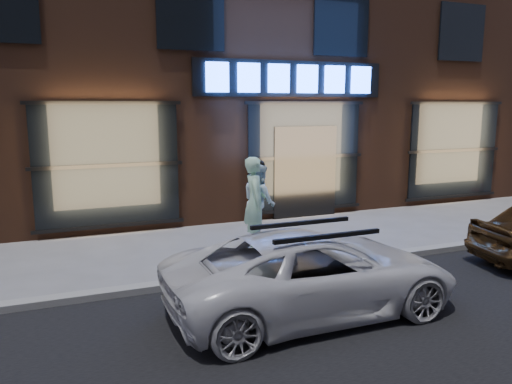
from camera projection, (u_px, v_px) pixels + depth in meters
ground at (396, 258)px, 9.78m from camera, size 90.00×90.00×0.00m
curb at (396, 255)px, 9.77m from camera, size 60.00×0.25×0.12m
storefront_building at (249, 36)px, 16.19m from camera, size 30.20×8.28×10.30m
man_bowtie at (255, 202)px, 10.46m from camera, size 0.63×0.79×1.90m
man_cap at (259, 201)px, 11.02m from camera, size 0.67×0.84×1.70m
white_suv at (313, 273)px, 7.14m from camera, size 4.28×2.00×1.19m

